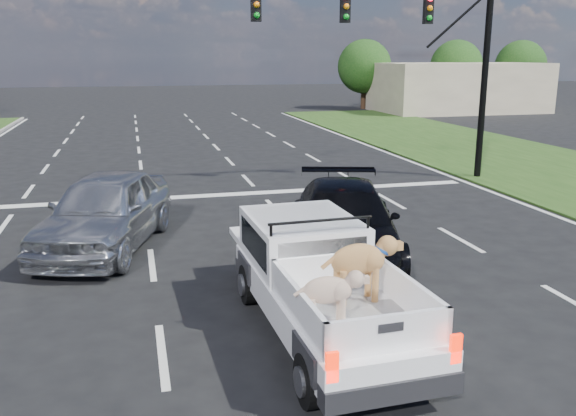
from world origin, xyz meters
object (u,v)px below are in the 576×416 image
object	(u,v)px
traffic_signal	(421,37)
pickup_truck	(320,280)
silver_sedan	(105,211)
black_coupe	(344,222)

from	to	relation	value
traffic_signal	pickup_truck	world-z (taller)	traffic_signal
traffic_signal	pickup_truck	xyz separation A→B (m)	(-6.54, -10.32, -3.88)
silver_sedan	black_coupe	xyz separation A→B (m)	(4.86, -1.95, -0.08)
traffic_signal	silver_sedan	size ratio (longest dim) A/B	1.84
pickup_truck	silver_sedan	world-z (taller)	pickup_truck
black_coupe	silver_sedan	bearing A→B (deg)	173.91
silver_sedan	black_coupe	size ratio (longest dim) A/B	0.94
traffic_signal	black_coupe	xyz separation A→B (m)	(-5.00, -7.02, -3.96)
silver_sedan	pickup_truck	bearing A→B (deg)	-39.78
traffic_signal	pickup_truck	size ratio (longest dim) A/B	1.87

